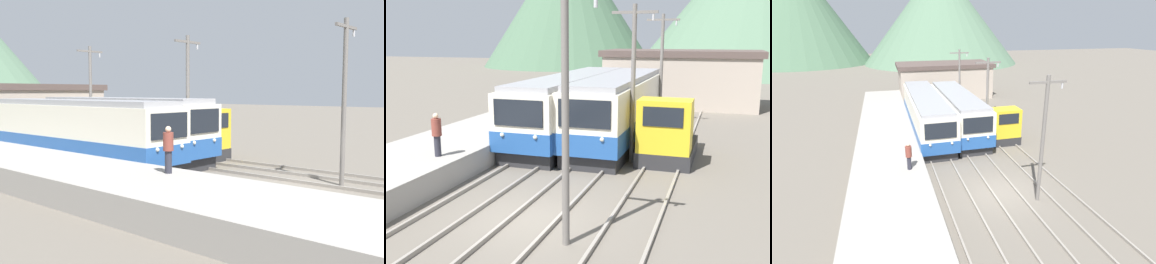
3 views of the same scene
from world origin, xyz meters
TOP-DOWN VIEW (x-y plane):
  - ground_plane at (0.00, 0.00)m, footprint 200.00×200.00m
  - track_left at (-2.60, 0.00)m, footprint 1.54×60.00m
  - track_center at (0.20, 0.00)m, footprint 1.54×60.00m
  - track_right at (3.20, 0.00)m, footprint 1.54×60.00m
  - commuter_train_left at (-2.60, 11.87)m, footprint 2.84×14.45m
  - commuter_train_center at (0.20, 11.32)m, footprint 2.84×12.66m
  - shunting_locomotive at (3.20, 8.55)m, footprint 2.40×4.74m
  - catenary_mast_near at (1.71, -1.30)m, footprint 2.00×0.20m
  - catenary_mast_mid at (1.71, 7.48)m, footprint 2.00×0.20m
  - catenary_mast_far at (1.71, 16.25)m, footprint 2.00×0.20m
  - person_on_platform at (-5.02, 2.43)m, footprint 0.38×0.38m
  - station_building at (2.03, 26.00)m, footprint 12.60×6.30m

SIDE VIEW (x-z plane):
  - ground_plane at x=0.00m, z-range 0.00..0.00m
  - track_left at x=-2.60m, z-range 0.00..0.14m
  - track_center at x=0.20m, z-range 0.00..0.14m
  - track_right at x=3.20m, z-range 0.00..0.14m
  - shunting_locomotive at x=3.20m, z-range -0.29..2.71m
  - commuter_train_left at x=-2.60m, z-range -0.12..3.42m
  - commuter_train_center at x=0.20m, z-range -0.13..3.50m
  - person_on_platform at x=-5.02m, z-range 1.08..2.81m
  - station_building at x=2.03m, z-range 0.02..4.60m
  - catenary_mast_near at x=1.71m, z-range 0.32..7.33m
  - catenary_mast_mid at x=1.71m, z-range 0.32..7.33m
  - catenary_mast_far at x=1.71m, z-range 0.32..7.33m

